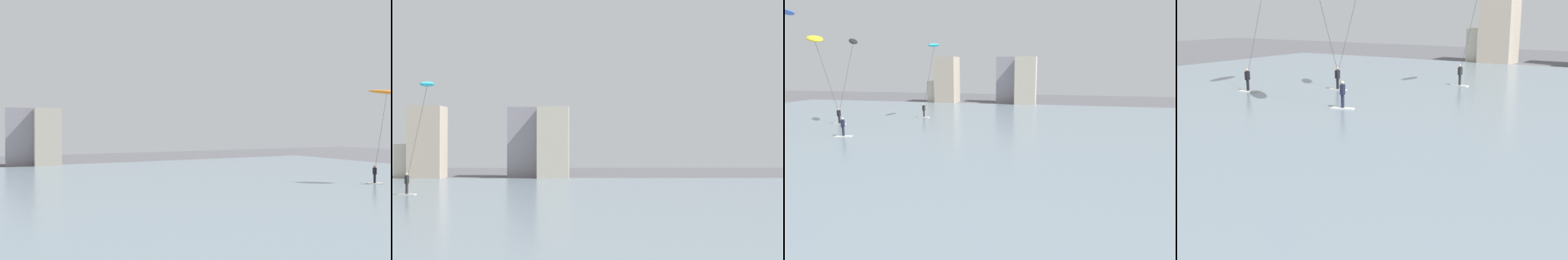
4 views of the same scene
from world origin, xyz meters
TOP-DOWN VIEW (x-y plane):
  - water_bay at (0.00, 30.55)m, footprint 84.00×52.00m
  - kitesurfer_orange at (25.18, 25.71)m, footprint 4.95×2.82m

SIDE VIEW (x-z plane):
  - water_bay at x=0.00m, z-range 0.00..0.10m
  - kitesurfer_orange at x=25.18m, z-range 3.42..12.13m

